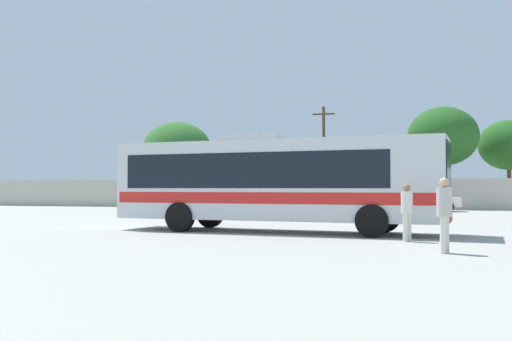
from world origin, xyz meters
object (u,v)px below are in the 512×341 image
object	(u,v)px
utility_pole_near	(324,154)
parked_car_rightmost_white	(427,200)
passenger_waiting_on_apron	(444,210)
roadside_tree_midright	(443,136)
parked_car_second_black	(252,198)
attendant_by_bus_door	(407,209)
roadside_tree_left	(177,152)
roadside_tree_right	(509,145)
coach_bus_silver_red	(273,180)
roadside_tree_midleft	(301,162)
parked_car_third_red	(341,199)
parked_car_leftmost_red	(165,198)

from	to	relation	value
utility_pole_near	parked_car_rightmost_white	bearing A→B (deg)	-41.88
passenger_waiting_on_apron	parked_car_rightmost_white	size ratio (longest dim) A/B	0.44
parked_car_rightmost_white	roadside_tree_midright	world-z (taller)	roadside_tree_midright
passenger_waiting_on_apron	parked_car_second_black	xyz separation A→B (m)	(-12.00, 25.50, -0.21)
attendant_by_bus_door	roadside_tree_left	xyz separation A→B (m)	(-19.47, 28.76, 3.67)
attendant_by_bus_door	parked_car_second_black	bearing A→B (deg)	116.12
attendant_by_bus_door	roadside_tree_midright	world-z (taller)	roadside_tree_midright
parked_car_second_black	roadside_tree_left	distance (m)	11.08
roadside_tree_right	coach_bus_silver_red	bearing A→B (deg)	-111.44
parked_car_rightmost_white	roadside_tree_right	world-z (taller)	roadside_tree_right
attendant_by_bus_door	utility_pole_near	xyz separation A→B (m)	(-7.14, 29.95, 3.32)
attendant_by_bus_door	roadside_tree_right	distance (m)	33.82
parked_car_second_black	roadside_tree_left	bearing A→B (deg)	143.73
roadside_tree_midright	roadside_tree_right	size ratio (longest dim) A/B	1.10
passenger_waiting_on_apron	roadside_tree_midright	distance (m)	32.07
attendant_by_bus_door	passenger_waiting_on_apron	distance (m)	3.05
parked_car_second_black	roadside_tree_left	size ratio (longest dim) A/B	0.58
passenger_waiting_on_apron	parked_car_rightmost_white	xyz separation A→B (m)	(-0.11, 25.73, -0.26)
roadside_tree_midright	roadside_tree_midleft	bearing A→B (deg)	177.69
parked_car_third_red	utility_pole_near	xyz separation A→B (m)	(-2.38, 7.56, 3.47)
parked_car_leftmost_red	parked_car_third_red	bearing A→B (deg)	-0.02
passenger_waiting_on_apron	roadside_tree_midleft	world-z (taller)	roadside_tree_midleft
parked_car_rightmost_white	coach_bus_silver_red	bearing A→B (deg)	-105.12
roadside_tree_midright	parked_car_rightmost_white	bearing A→B (deg)	-101.89
coach_bus_silver_red	passenger_waiting_on_apron	xyz separation A→B (m)	(5.56, -5.54, -0.82)
roadside_tree_midright	roadside_tree_right	bearing A→B (deg)	37.71
parked_car_third_red	roadside_tree_midleft	xyz separation A→B (m)	(-4.17, 6.89, 2.85)
parked_car_third_red	parked_car_rightmost_white	distance (m)	5.59
passenger_waiting_on_apron	parked_car_second_black	size ratio (longest dim) A/B	0.43
parked_car_third_red	utility_pole_near	world-z (taller)	utility_pole_near
parked_car_second_black	parked_car_rightmost_white	distance (m)	11.90
roadside_tree_left	roadside_tree_right	xyz separation A→B (m)	(26.68, 4.05, 0.33)
passenger_waiting_on_apron	attendant_by_bus_door	bearing A→B (deg)	107.63
parked_car_leftmost_red	utility_pole_near	size ratio (longest dim) A/B	0.57
roadside_tree_midleft	roadside_tree_right	size ratio (longest dim) A/B	0.77
parked_car_leftmost_red	roadside_tree_midleft	size ratio (longest dim) A/B	0.87
passenger_waiting_on_apron	roadside_tree_midright	world-z (taller)	roadside_tree_midright
parked_car_third_red	utility_pole_near	size ratio (longest dim) A/B	0.55
parked_car_third_red	roadside_tree_midleft	size ratio (longest dim) A/B	0.84
roadside_tree_midleft	parked_car_second_black	bearing A→B (deg)	-107.86
passenger_waiting_on_apron	utility_pole_near	bearing A→B (deg)	103.78
parked_car_rightmost_white	utility_pole_near	xyz separation A→B (m)	(-7.95, 7.13, 3.51)
parked_car_second_black	roadside_tree_midleft	distance (m)	7.57
utility_pole_near	roadside_tree_left	xyz separation A→B (m)	(-12.34, -1.19, 0.35)
roadside_tree_midleft	roadside_tree_right	world-z (taller)	roadside_tree_right
roadside_tree_right	attendant_by_bus_door	bearing A→B (deg)	-102.40
parked_car_second_black	parked_car_rightmost_white	bearing A→B (deg)	1.08
coach_bus_silver_red	utility_pole_near	world-z (taller)	utility_pole_near
parked_car_third_red	roadside_tree_right	world-z (taller)	roadside_tree_right
parked_car_leftmost_red	roadside_tree_midleft	bearing A→B (deg)	37.98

